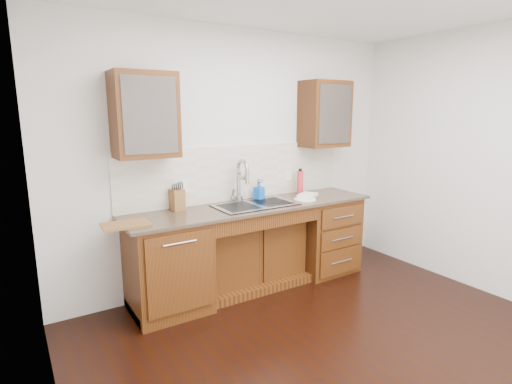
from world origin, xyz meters
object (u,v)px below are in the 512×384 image
soap_bottle (259,190)px  cutting_board (125,225)px  plate (305,199)px  knife_block (176,199)px  water_bottle (300,183)px

soap_bottle → cutting_board: 1.53m
soap_bottle → plate: bearing=-52.1°
plate → soap_bottle: bearing=144.5°
knife_block → cutting_board: 0.66m
water_bottle → plate: bearing=-117.3°
soap_bottle → water_bottle: bearing=-19.0°
water_bottle → knife_block: size_ratio=1.33×
soap_bottle → knife_block: 0.93m
plate → knife_block: bearing=165.8°
soap_bottle → cutting_board: (-1.51, -0.26, -0.09)m
soap_bottle → plate: soap_bottle is taller
plate → knife_block: 1.38m
water_bottle → soap_bottle: bearing=177.6°
water_bottle → knife_block: bearing=177.2°
soap_bottle → cutting_board: soap_bottle is taller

